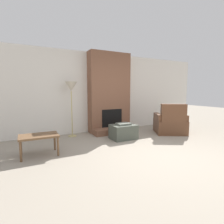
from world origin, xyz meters
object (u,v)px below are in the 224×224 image
object	(u,v)px
ottoman	(123,132)
armchair	(170,124)
side_table	(39,138)
floor_lamp_left	(71,89)

from	to	relation	value
ottoman	armchair	bearing A→B (deg)	-4.70
armchair	side_table	bearing A→B (deg)	31.56
armchair	side_table	world-z (taller)	armchair
ottoman	floor_lamp_left	bearing A→B (deg)	141.87
armchair	ottoman	bearing A→B (deg)	24.48
floor_lamp_left	ottoman	bearing A→B (deg)	-38.13
side_table	floor_lamp_left	distance (m)	1.92
floor_lamp_left	armchair	bearing A→B (deg)	-20.72
armchair	floor_lamp_left	distance (m)	3.28
ottoman	armchair	world-z (taller)	armchair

